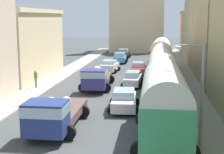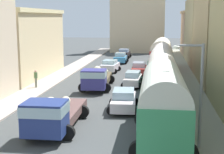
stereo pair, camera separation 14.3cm
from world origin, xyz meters
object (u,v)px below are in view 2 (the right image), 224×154
at_px(car_0, 110,66).
at_px(car_5, 139,68).
at_px(parked_bus_1, 162,76).
at_px(car_4, 133,79).
at_px(pedestrian_0, 36,78).
at_px(cargo_truck_1, 97,78).
at_px(car_1, 120,58).
at_px(car_3, 124,100).
at_px(parked_bus_2, 162,62).
at_px(cargo_truck_0, 53,114).
at_px(parked_bus_0, 163,102).
at_px(car_2, 124,54).
at_px(streetlamp_near, 197,87).
at_px(parked_bus_3, 161,53).

distance_m(car_0, car_5, 4.07).
bearing_deg(parked_bus_1, car_4, 113.22).
bearing_deg(pedestrian_0, car_4, 15.81).
distance_m(cargo_truck_1, car_1, 19.33).
relative_size(car_0, car_3, 0.89).
bearing_deg(parked_bus_2, parked_bus_1, -90.00).
relative_size(parked_bus_2, cargo_truck_0, 1.18).
xyz_separation_m(parked_bus_0, parked_bus_1, (0.00, 9.00, -0.12)).
bearing_deg(car_4, car_2, 98.11).
bearing_deg(cargo_truck_1, car_0, 91.27).
xyz_separation_m(parked_bus_0, car_0, (-6.40, 24.12, -1.54)).
bearing_deg(cargo_truck_1, car_1, 89.68).
bearing_deg(streetlamp_near, cargo_truck_1, 118.71).
bearing_deg(cargo_truck_0, parked_bus_3, 76.12).
xyz_separation_m(parked_bus_1, car_3, (-2.82, -2.59, -1.43)).
distance_m(parked_bus_0, car_0, 25.00).
height_order(car_5, pedestrian_0, pedestrian_0).
relative_size(parked_bus_1, car_3, 2.25).
distance_m(parked_bus_0, parked_bus_1, 9.00).
height_order(parked_bus_2, car_2, parked_bus_2).
bearing_deg(car_1, car_2, 91.06).
distance_m(car_4, streetlamp_near, 17.23).
bearing_deg(pedestrian_0, car_1, 73.15).
distance_m(parked_bus_0, streetlamp_near, 2.14).
bearing_deg(cargo_truck_0, parked_bus_1, 51.79).
relative_size(parked_bus_2, car_4, 2.05).
height_order(parked_bus_3, pedestrian_0, parked_bus_3).
xyz_separation_m(parked_bus_0, parked_bus_3, (0.00, 27.00, -0.10)).
height_order(car_2, pedestrian_0, pedestrian_0).
xyz_separation_m(car_2, car_3, (3.36, -32.71, -0.02)).
bearing_deg(parked_bus_0, cargo_truck_0, 173.32).
relative_size(car_4, car_5, 1.02).
relative_size(parked_bus_0, car_5, 2.06).
relative_size(parked_bus_0, car_3, 1.92).
bearing_deg(cargo_truck_1, car_5, 68.84).
relative_size(parked_bus_1, cargo_truck_1, 1.33).
xyz_separation_m(cargo_truck_0, cargo_truck_1, (0.32, 12.69, -0.03)).
bearing_deg(cargo_truck_1, parked_bus_1, -35.80).
distance_m(car_1, car_3, 26.56).
height_order(cargo_truck_0, car_5, cargo_truck_0).
relative_size(cargo_truck_0, car_4, 1.73).
relative_size(parked_bus_1, car_5, 2.41).
bearing_deg(parked_bus_0, pedestrian_0, 132.95).
distance_m(parked_bus_3, cargo_truck_0, 27.05).
xyz_separation_m(car_0, car_2, (0.23, 15.00, 0.01)).
distance_m(car_0, car_2, 15.00).
bearing_deg(car_0, parked_bus_0, -75.13).
bearing_deg(cargo_truck_1, cargo_truck_0, -91.44).
xyz_separation_m(parked_bus_2, streetlamp_near, (1.67, -18.85, 1.18)).
bearing_deg(parked_bus_1, cargo_truck_1, 144.20).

